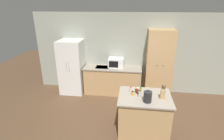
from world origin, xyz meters
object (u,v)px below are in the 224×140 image
at_px(knife_block, 163,94).
at_px(kettle, 148,97).
at_px(pantry_cabinet, 159,64).
at_px(spice_bottle_green_herb, 140,93).
at_px(spice_bottle_short_red, 132,93).
at_px(spice_bottle_amber_oil, 141,90).
at_px(refrigerator, 72,67).
at_px(spice_bottle_tall_dark, 138,91).
at_px(microwave, 116,62).
at_px(spice_bottle_pale_salt, 131,90).
at_px(spice_bottle_orange_cap, 136,91).

height_order(knife_block, kettle, knife_block).
relative_size(pantry_cabinet, spice_bottle_green_herb, 13.42).
distance_m(knife_block, spice_bottle_green_herb, 0.49).
bearing_deg(spice_bottle_short_red, spice_bottle_amber_oil, 35.44).
distance_m(knife_block, spice_bottle_amber_oil, 0.51).
relative_size(refrigerator, spice_bottle_tall_dark, 12.11).
height_order(pantry_cabinet, microwave, pantry_cabinet).
xyz_separation_m(spice_bottle_short_red, spice_bottle_pale_salt, (-0.04, 0.13, 0.02)).
relative_size(refrigerator, spice_bottle_green_herb, 11.09).
xyz_separation_m(microwave, spice_bottle_pale_salt, (0.52, -1.72, -0.07)).
height_order(spice_bottle_pale_salt, kettle, kettle).
bearing_deg(refrigerator, spice_bottle_tall_dark, -37.27).
bearing_deg(spice_bottle_pale_salt, kettle, -45.68).
bearing_deg(refrigerator, microwave, 5.55).
bearing_deg(spice_bottle_tall_dark, kettle, -58.83).
bearing_deg(spice_bottle_pale_salt, knife_block, -16.40).
height_order(refrigerator, knife_block, refrigerator).
bearing_deg(knife_block, spice_bottle_tall_dark, 162.90).
bearing_deg(spice_bottle_short_red, spice_bottle_orange_cap, 60.51).
height_order(refrigerator, kettle, refrigerator).
bearing_deg(spice_bottle_green_herb, refrigerator, 141.29).
bearing_deg(pantry_cabinet, spice_bottle_short_red, -113.62).
height_order(knife_block, spice_bottle_short_red, knife_block).
distance_m(microwave, spice_bottle_orange_cap, 1.83).
distance_m(pantry_cabinet, spice_bottle_short_red, 1.98).
bearing_deg(spice_bottle_green_herb, kettle, -53.35).
height_order(knife_block, spice_bottle_green_herb, knife_block).
bearing_deg(knife_block, spice_bottle_short_red, 173.39).
bearing_deg(pantry_cabinet, refrigerator, -177.96).
distance_m(spice_bottle_short_red, spice_bottle_pale_salt, 0.14).
distance_m(refrigerator, spice_bottle_pale_salt, 2.52).
relative_size(spice_bottle_tall_dark, spice_bottle_amber_oil, 0.89).
bearing_deg(microwave, spice_bottle_tall_dark, -68.70).
xyz_separation_m(spice_bottle_green_herb, spice_bottle_orange_cap, (-0.08, 0.18, -0.03)).
height_order(spice_bottle_short_red, spice_bottle_green_herb, spice_bottle_green_herb).
distance_m(spice_bottle_amber_oil, spice_bottle_orange_cap, 0.11).
bearing_deg(spice_bottle_green_herb, spice_bottle_short_red, 167.85).
xyz_separation_m(pantry_cabinet, spice_bottle_amber_oil, (-0.61, -1.68, -0.08)).
bearing_deg(knife_block, spice_bottle_orange_cap, 158.92).
distance_m(spice_bottle_green_herb, kettle, 0.26).
distance_m(spice_bottle_tall_dark, kettle, 0.39).
distance_m(pantry_cabinet, spice_bottle_amber_oil, 1.78).
height_order(microwave, spice_bottle_short_red, microwave).
distance_m(knife_block, spice_bottle_pale_salt, 0.72).
distance_m(microwave, knife_block, 2.27).
bearing_deg(spice_bottle_orange_cap, kettle, -58.31).
xyz_separation_m(pantry_cabinet, microwave, (-1.36, 0.04, -0.02)).
height_order(pantry_cabinet, kettle, pantry_cabinet).
bearing_deg(spice_bottle_amber_oil, refrigerator, 144.31).
xyz_separation_m(refrigerator, spice_bottle_short_red, (2.01, -1.71, 0.08)).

